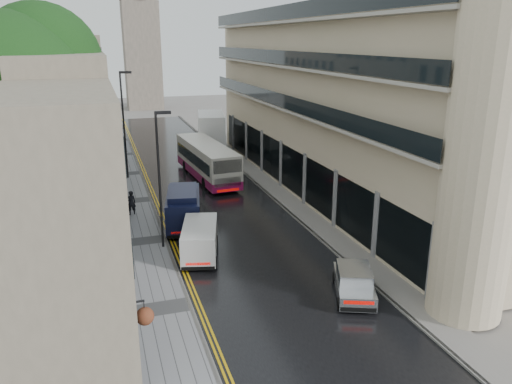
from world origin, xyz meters
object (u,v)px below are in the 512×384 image
navy_van (167,217)px  silver_hatchback (340,295)px  white_lorry (200,137)px  lamp_post_far (124,126)px  tree_far (39,114)px  white_van (182,252)px  tree_near (9,133)px  cream_bus (204,171)px  pedestrian (131,203)px  lamp_post_near (159,182)px

navy_van → silver_hatchback: bearing=-49.7°
white_lorry → lamp_post_far: 9.70m
white_lorry → lamp_post_far: bearing=-134.3°
lamp_post_far → white_lorry: bearing=52.6°
tree_far → white_van: size_ratio=2.89×
tree_near → navy_van: (8.20, -0.38, -5.59)m
cream_bus → navy_van: size_ratio=2.17×
tree_far → lamp_post_far: (6.45, 1.39, -1.54)m
cream_bus → white_lorry: (1.85, 10.60, 0.72)m
white_van → pedestrian: bearing=116.4°
pedestrian → cream_bus: bearing=-148.2°
tree_far → lamp_post_far: size_ratio=1.36×
tree_near → cream_bus: size_ratio=1.22×
silver_hatchback → lamp_post_far: size_ratio=0.42×
tree_far → white_van: tree_far is taller
white_lorry → cream_bus: bearing=-89.5°
tree_near → tree_far: tree_near is taller
white_van → navy_van: (-0.13, 4.74, 0.36)m
pedestrian → lamp_post_near: size_ratio=0.22×
tree_near → lamp_post_far: tree_near is taller
tree_near → lamp_post_far: 16.06m
pedestrian → white_lorry: bearing=-124.0°
tree_far → white_lorry: (14.12, 6.82, -3.94)m
lamp_post_near → lamp_post_far: bearing=97.1°
tree_far → pedestrian: 11.82m
tree_far → navy_van: (7.90, -13.38, -4.88)m
white_van → navy_van: 4.76m
tree_near → white_van: tree_near is taller
white_lorry → pedestrian: (-8.07, -15.50, -1.31)m
lamp_post_far → navy_van: bearing=-67.1°
tree_near → lamp_post_near: size_ratio=1.75×
cream_bus → pedestrian: size_ratio=6.61×
tree_near → navy_van: bearing=-2.7°
tree_far → cream_bus: size_ratio=1.10×
cream_bus → pedestrian: 7.94m
cream_bus → white_van: bearing=-111.0°
cream_bus → pedestrian: cream_bus is taller
tree_far → cream_bus: (12.27, -3.77, -4.66)m
white_lorry → silver_hatchback: white_lorry is taller
pedestrian → lamp_post_far: 10.74m
cream_bus → white_lorry: 10.78m
tree_near → silver_hatchback: 19.46m
navy_van → lamp_post_near: 3.23m
tree_near → white_van: 11.44m
lamp_post_near → white_lorry: bearing=76.7°
silver_hatchback → lamp_post_far: (-7.69, 25.87, 3.95)m
lamp_post_near → lamp_post_far: 16.46m
navy_van → tree_far: bearing=131.5°
tree_far → navy_van: tree_far is taller
tree_near → tree_far: 13.02m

